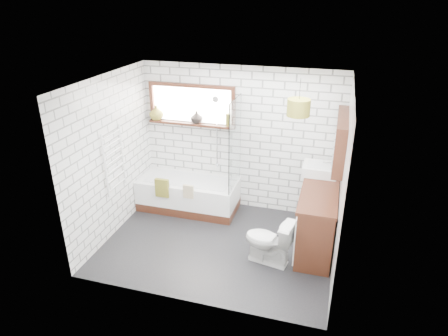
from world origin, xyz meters
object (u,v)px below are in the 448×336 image
(basin, at_px, (320,169))
(pendant, at_px, (299,108))
(vanity, at_px, (318,216))
(bathtub, at_px, (189,194))
(toilet, at_px, (269,241))

(basin, xyz_separation_m, pendant, (-0.36, -0.44, 1.08))
(vanity, bearing_deg, basin, 97.02)
(bathtub, height_order, pendant, pendant)
(bathtub, height_order, toilet, toilet)
(bathtub, relative_size, toilet, 2.46)
(vanity, xyz_separation_m, basin, (-0.06, 0.49, 0.55))
(pendant, bearing_deg, bathtub, 167.46)
(vanity, relative_size, pendant, 5.13)
(vanity, relative_size, toilet, 2.36)
(toilet, height_order, pendant, pendant)
(bathtub, bearing_deg, pendant, -12.54)
(basin, bearing_deg, pendant, -129.06)
(bathtub, height_order, vanity, vanity)
(bathtub, relative_size, vanity, 1.04)
(basin, bearing_deg, vanity, -82.98)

